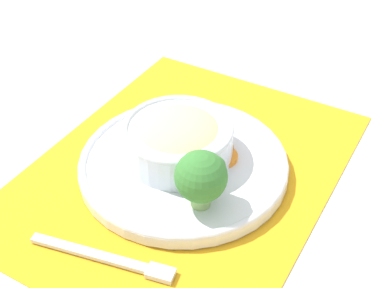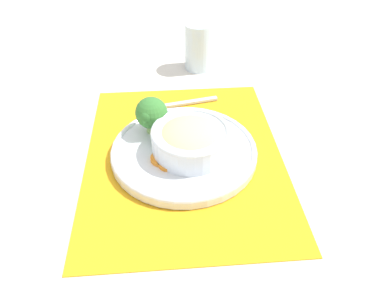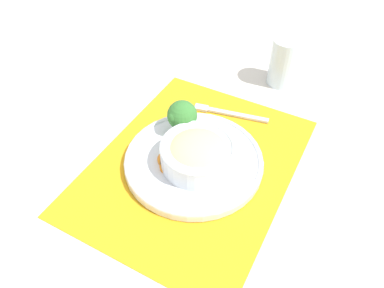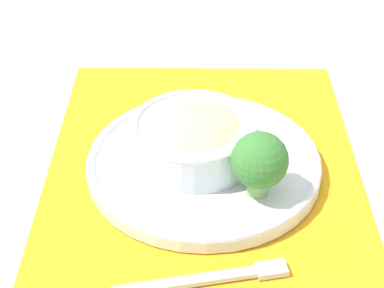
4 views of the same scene
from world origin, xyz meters
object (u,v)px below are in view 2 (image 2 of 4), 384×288
Objects in this scene: bowl at (191,138)px; water_glass at (199,49)px; broccoli_floret at (151,113)px; fork at (173,105)px.

water_glass is at bearing -8.79° from bowl.
bowl is at bearing 171.21° from water_glass.
bowl is 1.91× the size of broccoli_floret.
water_glass is (0.31, -0.13, -0.01)m from broccoli_floret.
broccoli_floret reaches higher than bowl.
broccoli_floret reaches higher than fork.
fork is (0.12, -0.05, -0.06)m from broccoli_floret.
fork is (-0.19, 0.08, -0.05)m from water_glass.
broccoli_floret is 0.14m from fork.
bowl is at bearing 176.97° from fork.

